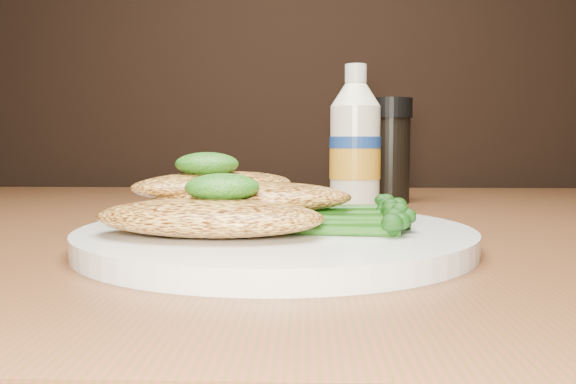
{
  "coord_description": "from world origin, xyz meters",
  "views": [
    {
      "loc": [
        -0.07,
        0.47,
        0.83
      ],
      "look_at": [
        -0.09,
        0.9,
        0.79
      ],
      "focal_mm": 37.26,
      "sensor_mm": 36.0,
      "label": 1
    }
  ],
  "objects": [
    {
      "name": "plate",
      "position": [
        -0.1,
        0.89,
        0.76
      ],
      "size": [
        0.28,
        0.28,
        0.01
      ],
      "primitive_type": "cylinder",
      "color": "white",
      "rests_on": "dining_table"
    },
    {
      "name": "chicken_front",
      "position": [
        -0.14,
        0.85,
        0.78
      ],
      "size": [
        0.16,
        0.1,
        0.02
      ],
      "primitive_type": "ellipsoid",
      "rotation": [
        0.0,
        0.0,
        -0.12
      ],
      "color": "#EEAE4C",
      "rests_on": "plate"
    },
    {
      "name": "chicken_mid",
      "position": [
        -0.12,
        0.91,
        0.79
      ],
      "size": [
        0.15,
        0.08,
        0.02
      ],
      "primitive_type": "ellipsoid",
      "rotation": [
        0.0,
        0.0,
        -0.05
      ],
      "color": "#EEAE4C",
      "rests_on": "plate"
    },
    {
      "name": "chicken_back",
      "position": [
        -0.14,
        0.93,
        0.79
      ],
      "size": [
        0.15,
        0.14,
        0.02
      ],
      "primitive_type": "ellipsoid",
      "rotation": [
        0.0,
        0.0,
        0.68
      ],
      "color": "#EEAE4C",
      "rests_on": "plate"
    },
    {
      "name": "pesto_front",
      "position": [
        -0.13,
        0.87,
        0.8
      ],
      "size": [
        0.06,
        0.06,
        0.02
      ],
      "primitive_type": "ellipsoid",
      "rotation": [
        0.0,
        0.0,
        0.25
      ],
      "color": "#0E3407",
      "rests_on": "chicken_front"
    },
    {
      "name": "pesto_back",
      "position": [
        -0.15,
        0.92,
        0.81
      ],
      "size": [
        0.05,
        0.05,
        0.02
      ],
      "primitive_type": "ellipsoid",
      "rotation": [
        0.0,
        0.0,
        0.1
      ],
      "color": "#0E3407",
      "rests_on": "chicken_back"
    },
    {
      "name": "broccolini_bundle",
      "position": [
        -0.06,
        0.89,
        0.77
      ],
      "size": [
        0.13,
        0.1,
        0.02
      ],
      "primitive_type": null,
      "rotation": [
        0.0,
        0.0,
        -0.02
      ],
      "color": "#1E5312",
      "rests_on": "plate"
    },
    {
      "name": "mayo_bottle",
      "position": [
        -0.02,
        1.13,
        0.83
      ],
      "size": [
        0.06,
        0.06,
        0.16
      ],
      "primitive_type": null,
      "rotation": [
        0.0,
        0.0,
        -0.09
      ],
      "color": "white",
      "rests_on": "dining_table"
    },
    {
      "name": "pepper_grinder",
      "position": [
        0.03,
        1.21,
        0.81
      ],
      "size": [
        0.05,
        0.05,
        0.13
      ],
      "primitive_type": null,
      "rotation": [
        0.0,
        0.0,
        -0.01
      ],
      "color": "black",
      "rests_on": "dining_table"
    }
  ]
}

